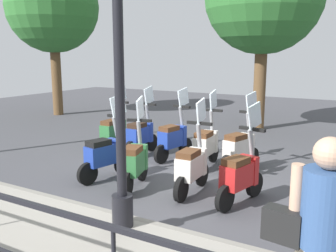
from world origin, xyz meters
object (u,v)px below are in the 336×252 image
Objects in this scene: pedestrian_with_bag at (320,231)px; scooter_near_3 at (105,154)px; scooter_near_2 at (135,161)px; scooter_far_2 at (174,138)px; scooter_far_1 at (206,144)px; scooter_far_0 at (240,147)px; tree_large at (53,7)px; scooter_near_1 at (192,165)px; scooter_far_4 at (114,131)px; scooter_far_3 at (141,134)px; lamp_post_near at (119,73)px; scooter_near_0 at (241,174)px.

pedestrian_with_bag reaches higher than scooter_near_3.
scooter_far_2 is (1.88, 0.28, 0.00)m from scooter_near_2.
pedestrian_with_bag is 4.97m from scooter_far_1.
tree_large is at bearing 84.52° from scooter_far_0.
tree_large is 9.87m from scooter_near_1.
pedestrian_with_bag is 1.03× the size of scooter_far_4.
scooter_far_2 is at bearing 47.59° from pedestrian_with_bag.
scooter_far_3 is (-0.05, 0.81, 0.00)m from scooter_far_2.
scooter_near_1 is 2.03m from scooter_far_2.
scooter_near_1 is at bearing -3.29° from lamp_post_near.
lamp_post_near is 2.78× the size of scooter_near_2.
scooter_near_2 and scooter_far_1 have the same top height.
pedestrian_with_bag is 0.29× the size of tree_large.
pedestrian_with_bag reaches higher than scooter_far_3.
scooter_far_4 is at bearing 58.42° from pedestrian_with_bag.
scooter_far_2 is at bearing -88.91° from scooter_far_4.
tree_large is (7.51, 10.20, 2.82)m from pedestrian_with_bag.
pedestrian_with_bag is 6.10m from scooter_far_3.
scooter_near_0 is at bearing -118.89° from tree_large.
scooter_far_3 is at bearing 83.57° from scooter_far_1.
pedestrian_with_bag is at bearing -143.59° from scooter_near_2.
scooter_near_0 is (2.68, 1.45, -0.60)m from pedestrian_with_bag.
pedestrian_with_bag is at bearing -126.37° from tree_large.
scooter_near_2 is (-0.23, 1.78, 0.00)m from scooter_near_0.
scooter_far_2 is (1.65, 2.06, 0.00)m from scooter_near_0.
scooter_near_0 is 0.83m from scooter_near_1.
scooter_far_4 is (4.27, 5.07, -0.60)m from pedestrian_with_bag.
scooter_far_4 is (0.12, 2.40, 0.00)m from scooter_far_1.
scooter_far_0 is at bearing 32.86° from scooter_near_0.
scooter_far_0 is (1.78, -1.24, 0.00)m from scooter_near_2.
scooter_far_4 is (3.32, 2.69, -1.56)m from lamp_post_near.
scooter_near_1 and scooter_far_1 have the same top height.
pedestrian_with_bag is 1.03× the size of scooter_far_1.
scooter_near_1 is 1.55m from scooter_far_0.
pedestrian_with_bag is at bearing -138.03° from scooter_near_0.
scooter_far_1 is (1.58, -1.29, 0.00)m from scooter_near_3.
scooter_far_0 is (-3.27, -8.21, -3.41)m from tree_large.
scooter_far_1 is (1.44, 0.38, 0.00)m from scooter_near_1.
scooter_far_0 is at bearing -111.75° from tree_large.
scooter_far_1 is 1.00× the size of scooter_far_4.
scooter_far_1 is at bearing 113.09° from scooter_far_0.
scooter_far_1 is (1.47, 1.22, 0.00)m from scooter_near_0.
scooter_near_0 is at bearing -117.55° from scooter_far_3.
scooter_near_1 is 1.49m from scooter_far_1.
scooter_near_0 is 1.79m from scooter_near_2.
pedestrian_with_bag reaches higher than scooter_near_0.
scooter_near_3 is (-0.14, 1.68, 0.00)m from scooter_near_1.
scooter_near_0 is 1.00× the size of scooter_far_0.
lamp_post_near is 2.78× the size of scooter_near_3.
scooter_near_3 is (-4.94, -6.24, -3.41)m from tree_large.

